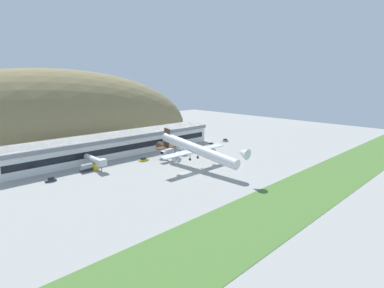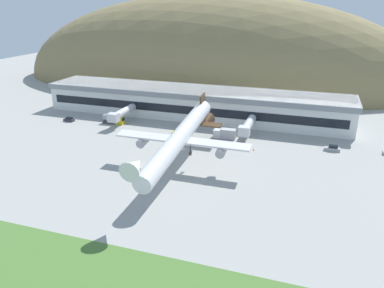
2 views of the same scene
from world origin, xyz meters
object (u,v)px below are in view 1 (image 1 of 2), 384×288
at_px(service_car_3, 211,145).
at_px(box_truck, 89,167).
at_px(fuel_truck, 167,152).
at_px(traffic_cone_1, 192,154).
at_px(terminal_building, 117,143).
at_px(service_car_0, 225,140).
at_px(traffic_cone_0, 177,158).
at_px(service_car_1, 51,180).
at_px(service_car_2, 144,160).
at_px(jetway_0, 95,160).
at_px(cargo_airplane, 196,149).
at_px(jetway_1, 174,145).

height_order(service_car_3, box_truck, box_truck).
relative_size(fuel_truck, traffic_cone_1, 12.16).
bearing_deg(terminal_building, service_car_0, -16.01).
height_order(terminal_building, traffic_cone_1, terminal_building).
bearing_deg(fuel_truck, traffic_cone_0, -95.25).
bearing_deg(service_car_3, box_truck, 177.86).
height_order(terminal_building, service_car_1, terminal_building).
height_order(service_car_1, service_car_2, service_car_1).
height_order(jetway_0, service_car_0, jetway_0).
bearing_deg(traffic_cone_0, service_car_0, 11.03).
bearing_deg(terminal_building, service_car_3, -22.53).
bearing_deg(fuel_truck, cargo_airplane, -101.68).
xyz_separation_m(jetway_1, service_car_3, (25.29, -2.95, -3.30)).
xyz_separation_m(service_car_0, service_car_3, (-15.33, -1.83, 0.01)).
distance_m(service_car_1, traffic_cone_1, 67.68).
xyz_separation_m(service_car_2, traffic_cone_0, (14.23, -7.29, -0.31)).
xyz_separation_m(jetway_1, service_car_1, (-63.50, -2.92, -3.36)).
bearing_deg(jetway_0, service_car_3, -2.44).
distance_m(box_truck, traffic_cone_0, 41.13).
xyz_separation_m(service_car_3, traffic_cone_1, (-21.47, -6.94, -0.41)).
bearing_deg(box_truck, jetway_1, 0.30).
bearing_deg(service_car_0, service_car_2, -178.12).
height_order(service_car_2, traffic_cone_1, service_car_2).
xyz_separation_m(cargo_airplane, traffic_cone_0, (4.62, 17.79, -7.99)).
xyz_separation_m(jetway_1, cargo_airplane, (-11.87, -28.24, 4.27)).
bearing_deg(jetway_1, jetway_0, 179.99).
distance_m(terminal_building, traffic_cone_1, 38.88).
bearing_deg(box_truck, fuel_truck, -2.88).
distance_m(cargo_airplane, service_car_0, 59.57).
bearing_deg(jetway_1, service_car_0, -1.57).
bearing_deg(box_truck, traffic_cone_1, -10.72).
height_order(jetway_0, service_car_2, jetway_0).
relative_size(jetway_0, service_car_3, 3.59).
distance_m(cargo_airplane, box_truck, 45.48).
relative_size(jetway_0, jetway_1, 1.00).
distance_m(service_car_3, traffic_cone_1, 22.57).
bearing_deg(service_car_1, cargo_airplane, -26.12).
relative_size(service_car_3, traffic_cone_0, 7.50).
distance_m(terminal_building, jetway_0, 26.81).
xyz_separation_m(terminal_building, traffic_cone_0, (16.20, -27.72, -5.53)).
distance_m(cargo_airplane, traffic_cone_0, 20.04).
height_order(jetway_1, service_car_1, jetway_1).
bearing_deg(service_car_2, terminal_building, 95.49).
bearing_deg(cargo_airplane, service_car_0, 27.33).
distance_m(service_car_0, box_truck, 87.71).
relative_size(jetway_1, fuel_truck, 2.22).
relative_size(cargo_airplane, fuel_truck, 7.51).
relative_size(service_car_1, box_truck, 0.52).
xyz_separation_m(terminal_building, box_truck, (-23.63, -17.52, -4.26)).
xyz_separation_m(box_truck, traffic_cone_0, (39.83, -10.20, -1.27)).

